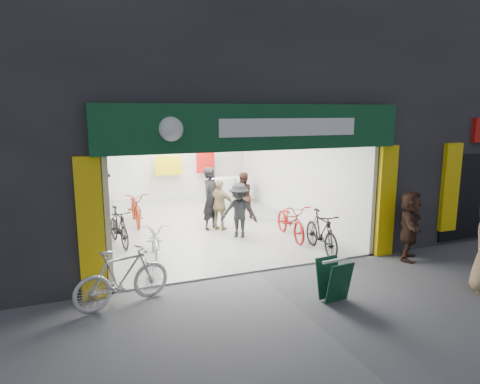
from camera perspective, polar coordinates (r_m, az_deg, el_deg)
ground at (r=9.22m, az=2.22°, el=-10.67°), size 60.00×60.00×0.00m
building at (r=13.60m, az=-2.73°, el=14.74°), size 17.00×10.27×8.00m
bike_left_front at (r=10.21m, az=-11.23°, el=-6.13°), size 0.80×1.73×0.88m
bike_left_midfront at (r=11.26m, az=-15.86°, el=-4.49°), size 0.72×1.67×0.97m
bike_left_midback at (r=13.22m, az=-13.72°, el=-2.04°), size 0.73×1.95×1.02m
bike_left_back at (r=12.69m, az=-16.55°, el=-2.75°), size 0.55×1.69×1.00m
bike_right_front at (r=10.44m, az=10.79°, el=-5.29°), size 0.68×1.76×1.03m
bike_right_mid at (r=11.48m, az=6.79°, el=-3.84°), size 0.87×1.93×0.98m
bike_right_back at (r=14.97m, az=-0.45°, el=-0.21°), size 0.68×1.77×1.04m
parked_bike at (r=7.86m, az=-15.41°, el=-10.86°), size 1.81×0.96×1.05m
customer_a at (r=12.15m, az=-3.86°, el=-0.94°), size 0.79×0.76×1.82m
customer_b at (r=13.27m, az=0.31°, el=-0.60°), size 0.85×0.73×1.51m
customer_c at (r=11.32m, az=-0.11°, el=-2.59°), size 1.12×1.01×1.51m
customer_d at (r=12.06m, az=-2.69°, el=-1.83°), size 0.89×0.84×1.48m
pedestrian_far at (r=10.48m, az=21.71°, el=-4.18°), size 1.36×1.42×1.61m
sandwich_board at (r=7.97m, az=12.40°, el=-11.26°), size 0.53×0.54×0.75m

